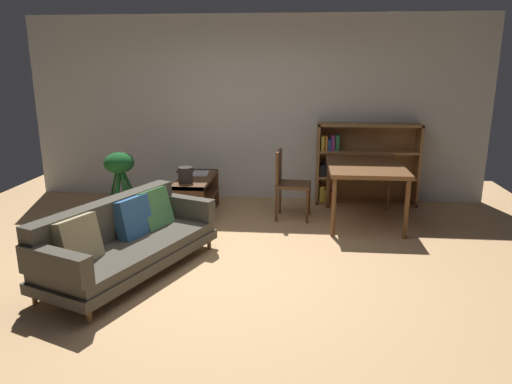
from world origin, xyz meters
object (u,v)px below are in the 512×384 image
object	(u,v)px
desk_speaker	(185,175)
media_console	(196,197)
open_laptop	(195,173)
potted_floor_plant	(120,181)
fabric_couch	(125,239)
dining_chair_near	(288,181)
dining_table	(365,170)
bookshelf	(361,164)

from	to	relation	value
desk_speaker	media_console	bearing A→B (deg)	77.30
media_console	open_laptop	bearing A→B (deg)	103.53
media_console	potted_floor_plant	xyz separation A→B (m)	(-1.00, -0.11, 0.23)
fabric_couch	open_laptop	distance (m)	2.08
fabric_couch	dining_chair_near	bearing A→B (deg)	50.42
fabric_couch	potted_floor_plant	bearing A→B (deg)	111.66
dining_table	bookshelf	xyz separation A→B (m)	(0.06, 0.92, -0.10)
dining_chair_near	bookshelf	xyz separation A→B (m)	(1.05, 0.85, 0.07)
potted_floor_plant	bookshelf	distance (m)	3.43
dining_table	potted_floor_plant	bearing A→B (deg)	-178.72
desk_speaker	dining_table	bearing A→B (deg)	6.09
media_console	bookshelf	world-z (taller)	bookshelf
media_console	desk_speaker	bearing A→B (deg)	-102.70
dining_table	media_console	bearing A→B (deg)	178.89
media_console	bookshelf	bearing A→B (deg)	21.09
media_console	dining_chair_near	world-z (taller)	dining_chair_near
open_laptop	dining_chair_near	bearing A→B (deg)	-8.17
fabric_couch	potted_floor_plant	xyz separation A→B (m)	(-0.68, 1.72, 0.15)
fabric_couch	media_console	distance (m)	1.86
open_laptop	dining_table	bearing A→B (deg)	-6.58
dining_table	bookshelf	distance (m)	0.93
fabric_couch	potted_floor_plant	size ratio (longest dim) A/B	2.36
media_console	dining_table	size ratio (longest dim) A/B	0.86
fabric_couch	bookshelf	distance (m)	3.76
fabric_couch	bookshelf	bearing A→B (deg)	46.31
media_console	desk_speaker	world-z (taller)	desk_speaker
fabric_couch	bookshelf	xyz separation A→B (m)	(2.59, 2.72, 0.24)
potted_floor_plant	bookshelf	xyz separation A→B (m)	(3.28, 0.99, 0.09)
open_laptop	bookshelf	size ratio (longest dim) A/B	0.30
media_console	potted_floor_plant	size ratio (longest dim) A/B	1.24
fabric_couch	dining_table	bearing A→B (deg)	35.29
desk_speaker	potted_floor_plant	size ratio (longest dim) A/B	0.23
media_console	potted_floor_plant	bearing A→B (deg)	-173.42
media_console	potted_floor_plant	distance (m)	1.03
dining_table	dining_chair_near	distance (m)	1.01
open_laptop	dining_table	size ratio (longest dim) A/B	0.35
fabric_couch	desk_speaker	xyz separation A→B (m)	(0.25, 1.55, 0.29)
potted_floor_plant	media_console	bearing A→B (deg)	6.58
dining_table	fabric_couch	bearing A→B (deg)	-144.71
fabric_couch	dining_table	distance (m)	3.12
fabric_couch	dining_table	xyz separation A→B (m)	(2.53, 1.79, 0.35)
desk_speaker	potted_floor_plant	bearing A→B (deg)	169.54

